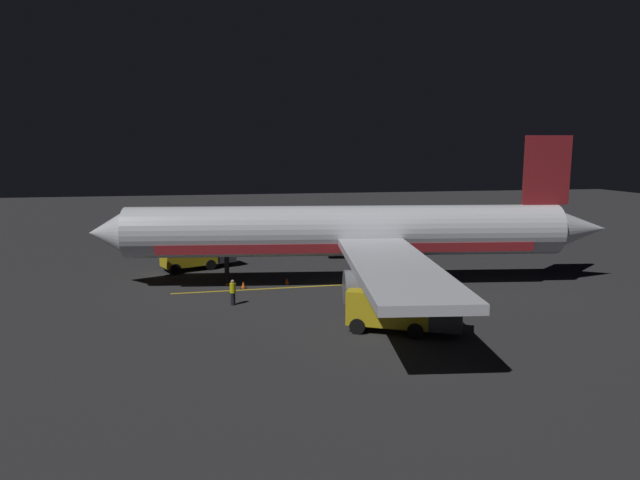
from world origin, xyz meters
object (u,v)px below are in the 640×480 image
(traffic_cone_under_wing, at_px, (227,282))
(baggage_truck, at_px, (196,256))
(ground_crew_worker, at_px, (233,292))
(catering_truck, at_px, (400,311))
(airliner, at_px, (354,233))
(traffic_cone_near_right, at_px, (287,281))
(traffic_cone_near_left, at_px, (243,285))

(traffic_cone_under_wing, bearing_deg, baggage_truck, 20.71)
(ground_crew_worker, height_order, traffic_cone_under_wing, ground_crew_worker)
(catering_truck, distance_m, traffic_cone_under_wing, 16.18)
(airliner, xyz_separation_m, catering_truck, (-11.93, 0.30, -2.72))
(traffic_cone_near_right, bearing_deg, ground_crew_worker, 139.48)
(baggage_truck, xyz_separation_m, traffic_cone_under_wing, (-6.54, -2.47, -0.94))
(ground_crew_worker, distance_m, traffic_cone_near_left, 4.62)
(ground_crew_worker, bearing_deg, baggage_truck, 12.52)
(airliner, relative_size, traffic_cone_near_left, 73.00)
(airliner, distance_m, ground_crew_worker, 10.91)
(traffic_cone_near_left, bearing_deg, baggage_truck, 25.21)
(baggage_truck, height_order, ground_crew_worker, baggage_truck)
(traffic_cone_near_left, relative_size, traffic_cone_under_wing, 1.00)
(traffic_cone_near_left, bearing_deg, traffic_cone_near_right, -80.34)
(baggage_truck, relative_size, catering_truck, 0.98)
(catering_truck, height_order, traffic_cone_under_wing, catering_truck)
(catering_truck, bearing_deg, airliner, -1.45)
(airliner, distance_m, traffic_cone_under_wing, 10.46)
(airliner, relative_size, baggage_truck, 6.10)
(traffic_cone_near_right, bearing_deg, catering_truck, -158.84)
(airliner, relative_size, ground_crew_worker, 23.08)
(airliner, xyz_separation_m, traffic_cone_under_wing, (1.20, 9.70, -3.72))
(baggage_truck, height_order, traffic_cone_under_wing, baggage_truck)
(traffic_cone_near_left, xyz_separation_m, traffic_cone_near_right, (0.58, -3.38, 0.00))
(airliner, height_order, traffic_cone_near_left, airliner)
(airliner, bearing_deg, traffic_cone_near_left, 90.02)
(catering_truck, xyz_separation_m, traffic_cone_near_right, (12.50, 4.84, -1.00))
(airliner, relative_size, traffic_cone_under_wing, 73.00)
(ground_crew_worker, bearing_deg, traffic_cone_under_wing, 2.43)
(catering_truck, relative_size, traffic_cone_under_wing, 12.17)
(ground_crew_worker, relative_size, traffic_cone_under_wing, 3.16)
(baggage_truck, bearing_deg, traffic_cone_near_right, -135.57)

